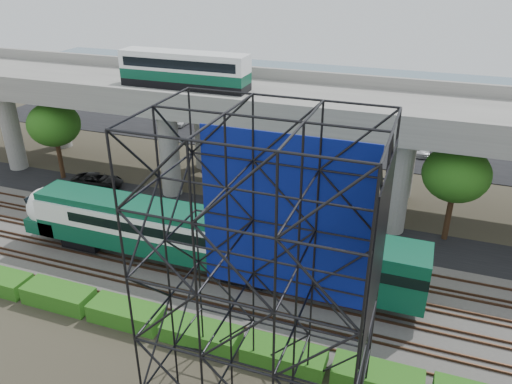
% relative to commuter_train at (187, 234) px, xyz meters
% --- Properties ---
extents(ground, '(140.00, 140.00, 0.00)m').
position_rel_commuter_train_xyz_m(ground, '(2.95, -2.00, -2.88)').
color(ground, '#474233').
rests_on(ground, ground).
extents(ballast_bed, '(90.00, 12.00, 0.20)m').
position_rel_commuter_train_xyz_m(ballast_bed, '(2.95, 0.00, -2.78)').
color(ballast_bed, slate).
rests_on(ballast_bed, ground).
extents(service_road, '(90.00, 5.00, 0.08)m').
position_rel_commuter_train_xyz_m(service_road, '(2.95, 8.50, -2.84)').
color(service_road, black).
rests_on(service_road, ground).
extents(parking_lot, '(90.00, 18.00, 0.08)m').
position_rel_commuter_train_xyz_m(parking_lot, '(2.95, 32.00, -2.84)').
color(parking_lot, black).
rests_on(parking_lot, ground).
extents(harbor_water, '(140.00, 40.00, 0.03)m').
position_rel_commuter_train_xyz_m(harbor_water, '(2.95, 54.00, -2.87)').
color(harbor_water, slate).
rests_on(harbor_water, ground).
extents(rail_tracks, '(90.00, 9.52, 0.16)m').
position_rel_commuter_train_xyz_m(rail_tracks, '(2.95, -0.00, -2.60)').
color(rail_tracks, '#472D1E').
rests_on(rail_tracks, ballast_bed).
extents(commuter_train, '(29.30, 3.06, 4.30)m').
position_rel_commuter_train_xyz_m(commuter_train, '(0.00, 0.00, 0.00)').
color(commuter_train, black).
rests_on(commuter_train, rail_tracks).
extents(overpass, '(80.00, 12.00, 12.40)m').
position_rel_commuter_train_xyz_m(overpass, '(2.23, 14.00, 5.33)').
color(overpass, '#9E9B93').
rests_on(overpass, ground).
extents(scaffold_tower, '(9.36, 6.36, 15.00)m').
position_rel_commuter_train_xyz_m(scaffold_tower, '(8.94, -9.98, 4.59)').
color(scaffold_tower, black).
rests_on(scaffold_tower, ground).
extents(hedge_strip, '(34.60, 1.80, 1.20)m').
position_rel_commuter_train_xyz_m(hedge_strip, '(3.95, -6.30, -2.32)').
color(hedge_strip, '#256216').
rests_on(hedge_strip, ground).
extents(trees, '(40.94, 16.94, 7.69)m').
position_rel_commuter_train_xyz_m(trees, '(-1.72, 14.17, 2.69)').
color(trees, '#382314').
rests_on(trees, ground).
extents(suv, '(5.16, 3.07, 1.34)m').
position_rel_commuter_train_xyz_m(suv, '(-14.37, 9.22, -2.13)').
color(suv, black).
rests_on(suv, service_road).
extents(parked_cars, '(35.82, 9.47, 1.25)m').
position_rel_commuter_train_xyz_m(parked_cars, '(3.95, 31.86, -2.21)').
color(parked_cars, '#BDBDBD').
rests_on(parked_cars, parking_lot).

